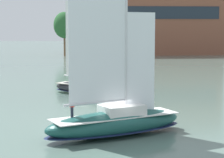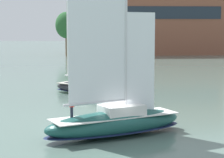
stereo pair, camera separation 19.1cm
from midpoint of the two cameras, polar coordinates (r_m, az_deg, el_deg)
The scene contains 5 objects.
ground_plane at distance 31.21m, azimuth 0.27°, elevation -7.42°, with size 400.00×400.00×0.00m, color slate.
waterfront_building at distance 123.01m, azimuth 5.33°, elevation 8.23°, with size 36.97×17.43×21.03m.
tree_shore_center at distance 113.08m, azimuth -6.30°, elevation 7.00°, with size 5.50×5.50×11.33m.
sailboat_main at distance 30.95m, azimuth 0.30°, elevation -5.36°, with size 10.95×7.04×14.64m.
sailboat_moored_mid_channel at distance 49.55m, azimuth -3.47°, elevation -0.95°, with size 8.29×6.95×11.72m.
Camera 1 is at (-2.67, -30.12, 7.74)m, focal length 70.00 mm.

